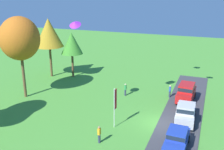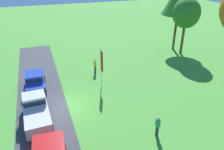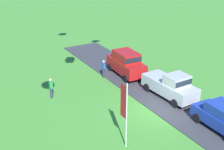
% 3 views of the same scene
% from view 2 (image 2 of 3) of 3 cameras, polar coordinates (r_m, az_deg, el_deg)
% --- Properties ---
extents(ground_plane, '(120.00, 120.00, 0.00)m').
position_cam_2_polar(ground_plane, '(20.73, -11.68, -7.91)').
color(ground_plane, '#478E33').
extents(pavement_strip, '(36.00, 4.40, 0.06)m').
position_cam_2_polar(pavement_strip, '(20.64, -17.63, -8.78)').
color(pavement_strip, '#38383D').
rests_on(pavement_strip, ground).
extents(car_sedan_far_end, '(4.44, 2.03, 1.84)m').
position_cam_2_polar(car_sedan_far_end, '(23.71, -19.50, -1.35)').
color(car_sedan_far_end, '#1E389E').
rests_on(car_sedan_far_end, ground).
extents(car_pickup_mid_row, '(5.08, 2.23, 2.14)m').
position_cam_2_polar(car_pickup_mid_row, '(18.93, -19.25, -8.62)').
color(car_pickup_mid_row, '#B7B7BC').
rests_on(car_pickup_mid_row, ground).
extents(person_watching_sky, '(0.36, 0.24, 1.71)m').
position_cam_2_polar(person_watching_sky, '(17.04, 11.81, -12.91)').
color(person_watching_sky, '#2D334C').
rests_on(person_watching_sky, ground).
extents(person_beside_suv, '(0.36, 0.24, 1.71)m').
position_cam_2_polar(person_beside_suv, '(25.92, -4.45, 2.23)').
color(person_beside_suv, '#2D334C').
rests_on(person_beside_suv, ground).
extents(tree_lone_near, '(3.74, 3.74, 7.89)m').
position_cam_2_polar(tree_lone_near, '(32.24, 18.85, 15.01)').
color(tree_lone_near, brown).
rests_on(tree_lone_near, ground).
extents(flag_banner, '(0.71, 0.08, 4.30)m').
position_cam_2_polar(flag_banner, '(22.04, -2.74, 2.98)').
color(flag_banner, silver).
rests_on(flag_banner, ground).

